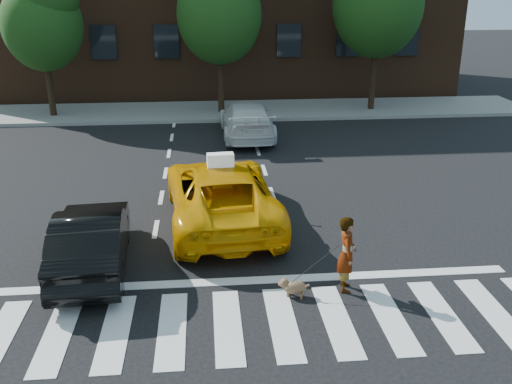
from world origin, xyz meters
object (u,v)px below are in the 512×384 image
Objects in this scene: black_sedan at (91,239)px; dog at (293,287)px; tree_mid at (220,4)px; taxi at (221,193)px; woman at (347,254)px; white_suv at (247,120)px; tree_left at (42,15)px.

black_sedan is 4.43m from dog.
tree_mid is at bearing -107.32° from black_sedan.
taxi is 3.57× the size of woman.
taxi is 3.64m from black_sedan.
tree_mid is 5.83m from white_suv.
white_suv is at bearing 12.91° from woman.
woman is at bearing -83.26° from tree_mid.
taxi is at bearing 128.65° from dog.
black_sedan is at bearing -102.91° from tree_mid.
black_sedan is at bearing 67.55° from white_suv.
black_sedan is (-3.32, -14.50, -4.18)m from tree_mid.
white_suv is 3.05× the size of woman.
tree_left is 10.54× the size of dog.
woman is (1.06, -11.88, 0.09)m from white_suv.
woman is (9.38, -15.90, -3.65)m from tree_left.
tree_left reaches higher than woman.
tree_mid is 1.27× the size of taxi.
dog is (-0.03, -12.07, -0.49)m from white_suv.
taxi is at bearing 40.53° from woman.
white_suv reaches higher than black_sedan.
woman is at bearing 30.27° from dog.
taxi reaches higher than dog.
tree_left is 14.57m from taxi.
dog is at bearing 88.96° from white_suv.
white_suv is 11.93m from woman.
white_suv is 12.08m from dog.
tree_mid is 1.48× the size of white_suv.
tree_left is 1.16× the size of taxi.
black_sedan reaches higher than dog.
tree_left is at bearing -78.34° from black_sedan.
tree_left is at bearing 38.34° from woman.
tree_left is at bearing -26.66° from white_suv.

